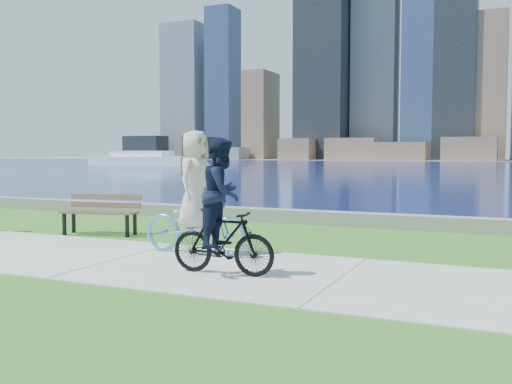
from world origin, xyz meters
TOP-DOWN VIEW (x-y plane):
  - ground at (0.00, 0.00)m, footprint 320.00×320.00m
  - concrete_path at (0.00, 0.00)m, footprint 80.00×3.50m
  - seawall at (0.00, 6.20)m, footprint 90.00×0.50m
  - bay_water at (0.00, 72.00)m, footprint 320.00×131.00m
  - far_shore at (0.00, 130.00)m, footprint 320.00×30.00m
  - city_skyline at (-5.95, 130.01)m, footprint 176.79×23.21m
  - ferry_near at (-41.19, 58.61)m, footprint 15.42×4.41m
  - park_bench at (-2.31, 2.36)m, footprint 1.87×0.95m
  - cyclist_woman at (0.99, 0.98)m, footprint 0.74×2.12m
  - cyclist_man at (2.28, -0.42)m, footprint 0.66×1.71m

SIDE VIEW (x-z plane):
  - ground at x=0.00m, z-range 0.00..0.00m
  - bay_water at x=0.00m, z-range 0.00..0.01m
  - concrete_path at x=0.00m, z-range 0.00..0.02m
  - far_shore at x=0.00m, z-range 0.00..0.12m
  - seawall at x=0.00m, z-range 0.00..0.35m
  - park_bench at x=-2.31m, z-range 0.10..1.02m
  - cyclist_woman at x=0.99m, z-range -0.27..2.00m
  - ferry_near at x=-41.19m, z-range -0.18..1.92m
  - cyclist_man at x=2.28m, z-range -0.14..1.95m
  - city_skyline at x=-5.95m, z-range -13.07..62.93m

